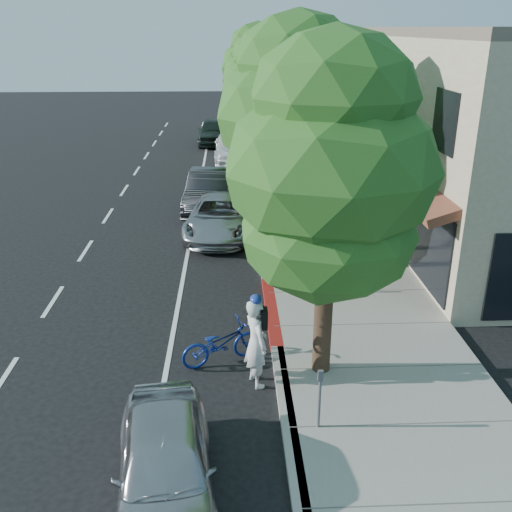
{
  "coord_description": "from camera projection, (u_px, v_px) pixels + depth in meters",
  "views": [
    {
      "loc": [
        -1.04,
        -12.89,
        7.28
      ],
      "look_at": [
        -0.38,
        1.87,
        1.35
      ],
      "focal_mm": 40.0,
      "sensor_mm": 36.0,
      "label": 1
    }
  ],
  "objects": [
    {
      "name": "street_tree_2",
      "position": [
        279.0,
        113.0,
        22.47
      ],
      "size": [
        4.83,
        4.83,
        6.92
      ],
      "color": "black",
      "rests_on": "ground"
    },
    {
      "name": "dark_sedan",
      "position": [
        210.0,
        190.0,
        24.33
      ],
      "size": [
        2.16,
        5.13,
        1.65
      ],
      "primitive_type": "imported",
      "rotation": [
        0.0,
        0.0,
        -0.09
      ],
      "color": "black",
      "rests_on": "ground"
    },
    {
      "name": "street_tree_0",
      "position": [
        330.0,
        174.0,
        11.17
      ],
      "size": [
        4.29,
        4.29,
        7.39
      ],
      "color": "black",
      "rests_on": "ground"
    },
    {
      "name": "street_tree_1",
      "position": [
        297.0,
        118.0,
        16.65
      ],
      "size": [
        4.85,
        4.85,
        7.82
      ],
      "color": "black",
      "rests_on": "ground"
    },
    {
      "name": "ground",
      "position": [
        274.0,
        331.0,
        14.7
      ],
      "size": [
        120.0,
        120.0,
        0.0
      ],
      "primitive_type": "plane",
      "color": "black",
      "rests_on": "ground"
    },
    {
      "name": "street_tree_3",
      "position": [
        269.0,
        90.0,
        27.93
      ],
      "size": [
        4.85,
        4.85,
        7.3
      ],
      "color": "black",
      "rests_on": "ground"
    },
    {
      "name": "dark_suv_far",
      "position": [
        213.0,
        131.0,
        38.13
      ],
      "size": [
        2.0,
        4.87,
        1.65
      ],
      "primitive_type": "imported",
      "rotation": [
        0.0,
        0.0,
        0.01
      ],
      "color": "black",
      "rests_on": "ground"
    },
    {
      "name": "curb",
      "position": [
        259.0,
        228.0,
        22.09
      ],
      "size": [
        0.3,
        56.0,
        0.15
      ],
      "primitive_type": "cube",
      "color": "#9E998E",
      "rests_on": "ground"
    },
    {
      "name": "street_tree_5",
      "position": [
        258.0,
        69.0,
        38.96
      ],
      "size": [
        5.16,
        5.16,
        7.72
      ],
      "color": "black",
      "rests_on": "ground"
    },
    {
      "name": "bicycle",
      "position": [
        221.0,
        343.0,
        13.16
      ],
      "size": [
        2.02,
        1.35,
        1.01
      ],
      "primitive_type": "imported",
      "rotation": [
        0.0,
        0.0,
        1.97
      ],
      "color": "navy",
      "rests_on": "ground"
    },
    {
      "name": "curb_red_segment",
      "position": [
        271.0,
        311.0,
        15.6
      ],
      "size": [
        0.32,
        4.0,
        0.15
      ],
      "primitive_type": "cube",
      "color": "maroon",
      "rests_on": "ground"
    },
    {
      "name": "storefront_building",
      "position": [
        429.0,
        104.0,
        30.48
      ],
      "size": [
        10.0,
        36.0,
        7.0
      ],
      "primitive_type": "cube",
      "color": "#C7B499",
      "rests_on": "ground"
    },
    {
      "name": "white_pickup",
      "position": [
        236.0,
        146.0,
        33.35
      ],
      "size": [
        2.43,
        5.94,
        1.72
      ],
      "primitive_type": "imported",
      "rotation": [
        0.0,
        0.0,
        -0.0
      ],
      "color": "silver",
      "rests_on": "ground"
    },
    {
      "name": "silver_suv",
      "position": [
        221.0,
        216.0,
        21.37
      ],
      "size": [
        2.86,
        5.35,
        1.43
      ],
      "primitive_type": "imported",
      "rotation": [
        0.0,
        0.0,
        -0.1
      ],
      "color": "#A3A3A7",
      "rests_on": "ground"
    },
    {
      "name": "pedestrian",
      "position": [
        324.0,
        222.0,
        19.47
      ],
      "size": [
        1.17,
        1.07,
        1.94
      ],
      "primitive_type": "imported",
      "rotation": [
        0.0,
        0.0,
        3.58
      ],
      "color": "black",
      "rests_on": "sidewalk"
    },
    {
      "name": "sidewalk",
      "position": [
        318.0,
        227.0,
        22.19
      ],
      "size": [
        4.6,
        56.0,
        0.15
      ],
      "primitive_type": "cube",
      "color": "gray",
      "rests_on": "ground"
    },
    {
      "name": "near_car_a",
      "position": [
        165.0,
        465.0,
        9.26
      ],
      "size": [
        2.06,
        4.14,
        1.35
      ],
      "primitive_type": "imported",
      "rotation": [
        0.0,
        0.0,
        0.12
      ],
      "color": "#ADADB2",
      "rests_on": "ground"
    },
    {
      "name": "street_tree_4",
      "position": [
        263.0,
        81.0,
        33.51
      ],
      "size": [
        4.97,
        4.97,
        7.27
      ],
      "color": "black",
      "rests_on": "ground"
    },
    {
      "name": "cyclist",
      "position": [
        256.0,
        343.0,
        12.19
      ],
      "size": [
        0.72,
        0.87,
        2.03
      ],
      "primitive_type": "imported",
      "rotation": [
        0.0,
        0.0,
        1.94
      ],
      "color": "silver",
      "rests_on": "ground"
    }
  ]
}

